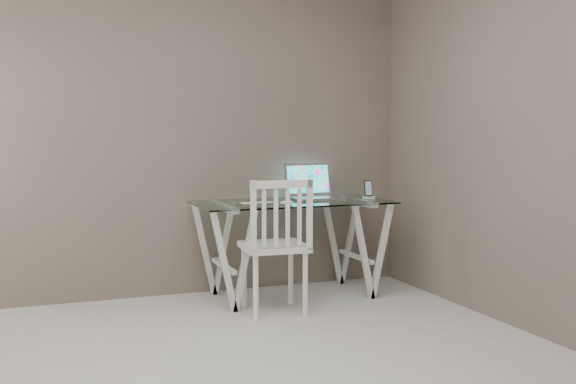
# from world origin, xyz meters

# --- Properties ---
(room) EXTENTS (4.50, 4.52, 2.71)m
(room) POSITION_xyz_m (-0.06, 0.02, 1.72)
(room) COLOR beige
(room) RESTS_ON ground
(desk) EXTENTS (1.50, 0.70, 0.75)m
(desk) POSITION_xyz_m (0.93, 1.85, 0.38)
(desk) COLOR silver
(desk) RESTS_ON ground
(chair) EXTENTS (0.47, 0.47, 0.96)m
(chair) POSITION_xyz_m (0.64, 1.40, 0.53)
(chair) COLOR white
(chair) RESTS_ON ground
(laptop) EXTENTS (0.40, 0.34, 0.28)m
(laptop) POSITION_xyz_m (1.17, 2.02, 0.81)
(laptop) COLOR #B3B3B7
(laptop) RESTS_ON desk
(keyboard) EXTENTS (0.27, 0.12, 0.01)m
(keyboard) POSITION_xyz_m (0.63, 1.80, 0.75)
(keyboard) COLOR silver
(keyboard) RESTS_ON desk
(mouse) EXTENTS (0.10, 0.06, 0.03)m
(mouse) POSITION_xyz_m (0.81, 1.65, 0.76)
(mouse) COLOR silver
(mouse) RESTS_ON desk
(phone_dock) EXTENTS (0.08, 0.08, 0.14)m
(phone_dock) POSITION_xyz_m (1.59, 1.86, 0.79)
(phone_dock) COLOR white
(phone_dock) RESTS_ON desk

